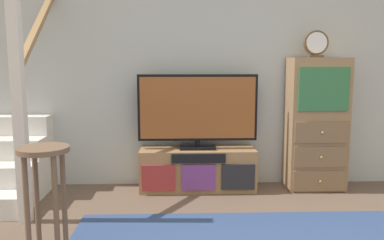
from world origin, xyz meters
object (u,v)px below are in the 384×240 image
side_cabinet (316,124)px  bar_stool_near (45,176)px  desk_clock (316,44)px  television (198,109)px  media_console (198,169)px

side_cabinet → bar_stool_near: size_ratio=1.80×
desk_clock → bar_stool_near: size_ratio=0.35×
side_cabinet → desk_clock: bearing=-161.1°
side_cabinet → bar_stool_near: side_cabinet is taller
television → side_cabinet: (1.21, -0.01, -0.16)m
bar_stool_near → desk_clock: bearing=31.0°
side_cabinet → desk_clock: desk_clock is taller
media_console → bar_stool_near: bearing=-128.6°
desk_clock → media_console: bearing=179.8°
bar_stool_near → media_console: bearing=51.4°
television → desk_clock: 1.33m
side_cabinet → desk_clock: (-0.04, -0.01, 0.80)m
media_console → bar_stool_near: size_ratio=1.57×
television → bar_stool_near: 1.78m
desk_clock → bar_stool_near: desk_clock is taller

